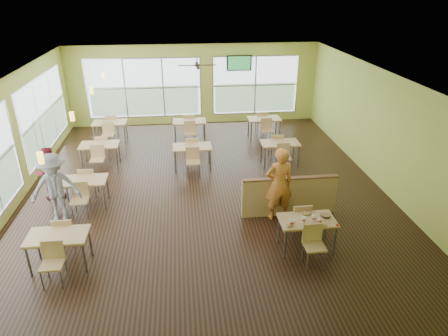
{
  "coord_description": "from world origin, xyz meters",
  "views": [
    {
      "loc": [
        -0.6,
        -10.04,
        5.38
      ],
      "look_at": [
        0.43,
        -0.91,
        1.08
      ],
      "focal_mm": 32.0,
      "sensor_mm": 36.0,
      "label": 1
    }
  ],
  "objects_px": {
    "half_wall_divider": "(289,196)",
    "man_plaid": "(279,184)",
    "main_table": "(307,224)",
    "food_basket": "(326,215)"
  },
  "relations": [
    {
      "from": "main_table",
      "to": "food_basket",
      "type": "bearing_deg",
      "value": 9.59
    },
    {
      "from": "man_plaid",
      "to": "half_wall_divider",
      "type": "bearing_deg",
      "value": -162.96
    },
    {
      "from": "main_table",
      "to": "food_basket",
      "type": "height_order",
      "value": "main_table"
    },
    {
      "from": "main_table",
      "to": "food_basket",
      "type": "distance_m",
      "value": 0.45
    },
    {
      "from": "main_table",
      "to": "half_wall_divider",
      "type": "bearing_deg",
      "value": 90.0
    },
    {
      "from": "main_table",
      "to": "man_plaid",
      "type": "distance_m",
      "value": 1.39
    },
    {
      "from": "main_table",
      "to": "food_basket",
      "type": "relative_size",
      "value": 7.09
    },
    {
      "from": "man_plaid",
      "to": "food_basket",
      "type": "relative_size",
      "value": 8.77
    },
    {
      "from": "half_wall_divider",
      "to": "man_plaid",
      "type": "relative_size",
      "value": 1.28
    },
    {
      "from": "food_basket",
      "to": "main_table",
      "type": "bearing_deg",
      "value": -170.41
    }
  ]
}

